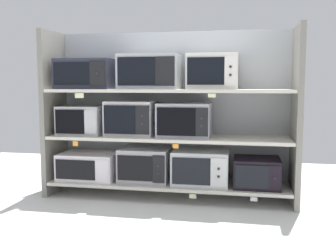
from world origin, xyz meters
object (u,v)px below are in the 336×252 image
Objects in this scene: microwave_5 at (131,118)px; microwave_8 at (150,72)px; microwave_7 at (87,74)px; microwave_1 at (145,165)px; microwave_2 at (201,167)px; microwave_4 at (82,120)px; microwave_3 at (257,172)px; microwave_9 at (213,72)px; microwave_0 at (90,166)px; microwave_6 at (185,120)px.

microwave_5 is 0.49m from microwave_8.
microwave_7 is at bearing 179.98° from microwave_8.
microwave_1 reaches higher than microwave_2.
microwave_7 is at bearing 0.37° from microwave_4.
microwave_2 is 1.28m from microwave_4.
microwave_7 is at bearing 179.99° from microwave_3.
microwave_5 is (-0.70, -0.00, 0.46)m from microwave_2.
microwave_9 is at bearing 0.01° from microwave_5.
microwave_3 is at bearing 0.00° from microwave_4.
microwave_1 is 0.88× the size of microwave_7.
microwave_0 is 1.15× the size of microwave_6.
microwave_8 is (0.06, -0.00, 0.91)m from microwave_1.
microwave_1 is at bearing 0.11° from microwave_5.
microwave_2 is 1.46m from microwave_7.
microwave_3 is 0.77× the size of microwave_7.
microwave_8 is (-0.50, -0.00, 0.91)m from microwave_2.
microwave_7 is (-1.68, 0.00, 0.92)m from microwave_3.
microwave_4 is (-1.21, -0.00, 0.43)m from microwave_2.
microwave_9 is (0.10, 0.00, 0.91)m from microwave_2.
microwave_8 reaches higher than microwave_2.
microwave_2 is at bearing -179.98° from microwave_9.
microwave_0 is at bearing 179.98° from microwave_8.
microwave_7 is (-0.59, 0.00, 0.90)m from microwave_1.
microwave_8 reaches higher than microwave_3.
microwave_6 is (1.04, 0.00, 0.02)m from microwave_4.
microwave_5 reaches higher than microwave_6.
microwave_9 is (1.24, -0.00, 0.94)m from microwave_0.
microwave_4 is 0.51m from microwave_5.
microwave_8 is at bearing -0.16° from microwave_1.
microwave_1 is 1.04× the size of microwave_5.
microwave_6 is at bearing -0.03° from microwave_8.
microwave_7 is 0.97× the size of microwave_8.
microwave_5 is (0.51, 0.00, 0.03)m from microwave_4.
microwave_8 is (-1.03, 0.00, 0.94)m from microwave_3.
microwave_4 is at bearing -179.67° from microwave_0.
microwave_5 is at bearing 0.00° from microwave_4.
microwave_8 is at bearing -0.02° from microwave_0.
microwave_1 is 0.56m from microwave_2.
microwave_8 is (0.70, 0.00, 0.48)m from microwave_4.
microwave_0 is at bearing 179.99° from microwave_9.
microwave_2 is at bearing 0.01° from microwave_5.
microwave_3 is (0.53, -0.00, -0.03)m from microwave_2.
microwave_5 is 0.82× the size of microwave_8.
microwave_9 is (1.31, 0.00, 0.48)m from microwave_4.
microwave_5 is 0.92m from microwave_9.
microwave_9 is (0.80, 0.00, 0.45)m from microwave_5.
microwave_3 is (1.08, -0.00, -0.03)m from microwave_1.
microwave_6 is (-0.69, -0.00, 0.48)m from microwave_3.
microwave_5 is 0.54m from microwave_6.
microwave_7 reaches higher than microwave_6.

